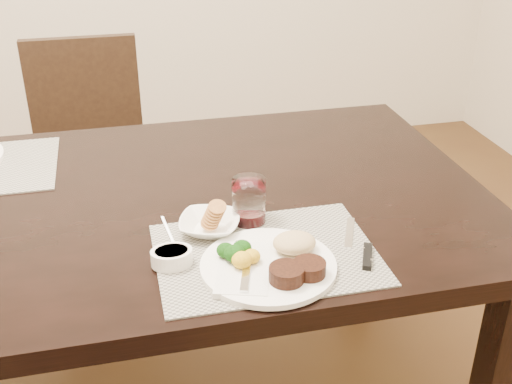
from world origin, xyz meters
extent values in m
cube|color=black|center=(0.00, 0.00, 0.72)|extent=(2.00, 1.00, 0.05)
cube|color=black|center=(0.92, 0.42, 0.35)|extent=(0.08, 0.08, 0.70)
cube|color=black|center=(0.00, 0.85, 0.43)|extent=(0.42, 0.42, 0.04)
cube|color=black|center=(-0.18, 0.67, 0.21)|extent=(0.04, 0.04, 0.41)
cube|color=black|center=(0.18, 0.67, 0.21)|extent=(0.04, 0.04, 0.41)
cube|color=black|center=(-0.18, 1.03, 0.21)|extent=(0.04, 0.04, 0.41)
cube|color=black|center=(0.18, 1.03, 0.21)|extent=(0.04, 0.04, 0.41)
cube|color=black|center=(0.00, 1.04, 0.68)|extent=(0.42, 0.04, 0.45)
cube|color=gray|center=(0.39, -0.30, 0.75)|extent=(0.46, 0.34, 0.00)
cylinder|color=white|center=(0.38, -0.36, 0.76)|extent=(0.28, 0.28, 0.01)
cylinder|color=black|center=(0.40, -0.42, 0.78)|extent=(0.07, 0.07, 0.03)
cylinder|color=black|center=(0.45, -0.41, 0.78)|extent=(0.07, 0.07, 0.03)
ellipsoid|color=tan|center=(0.44, -0.32, 0.78)|extent=(0.09, 0.08, 0.04)
ellipsoid|color=#154A0E|center=(0.31, -0.33, 0.78)|extent=(0.04, 0.04, 0.04)
ellipsoid|color=gold|center=(0.32, -0.36, 0.78)|extent=(0.04, 0.04, 0.03)
cube|color=silver|center=(0.33, -0.36, 0.76)|extent=(0.15, 0.21, 0.01)
cube|color=white|center=(0.33, -0.38, 0.77)|extent=(0.05, 0.13, 0.01)
cube|color=white|center=(0.33, -0.29, 0.77)|extent=(0.04, 0.05, 0.00)
cube|color=white|center=(0.59, -0.26, 0.76)|extent=(0.07, 0.12, 0.00)
cube|color=black|center=(0.59, -0.37, 0.76)|extent=(0.05, 0.09, 0.01)
imported|color=white|center=(0.29, -0.18, 0.77)|extent=(0.17, 0.17, 0.03)
cylinder|color=#AA6F35|center=(0.29, -0.18, 0.79)|extent=(0.04, 0.05, 0.04)
cylinder|color=white|center=(0.19, -0.30, 0.77)|extent=(0.09, 0.09, 0.03)
cylinder|color=#0D390F|center=(0.19, -0.30, 0.78)|extent=(0.07, 0.07, 0.01)
cube|color=white|center=(0.19, -0.24, 0.80)|extent=(0.01, 0.06, 0.04)
cylinder|color=silver|center=(0.38, -0.16, 0.81)|extent=(0.08, 0.08, 0.11)
cylinder|color=#3B0508|center=(0.38, -0.16, 0.77)|extent=(0.06, 0.06, 0.03)
camera|label=1|loc=(0.11, -1.40, 1.50)|focal=45.00mm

